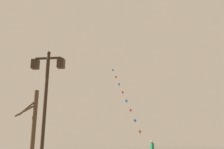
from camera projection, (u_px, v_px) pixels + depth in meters
twin_lantern_lamp_post at (46, 90)px, 9.91m from camera, size 1.40×0.28×5.33m
kite_train at (127, 103)px, 28.52m from camera, size 4.61×7.88×11.32m
bare_tree at (33, 128)px, 13.55m from camera, size 1.05×1.68×4.49m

